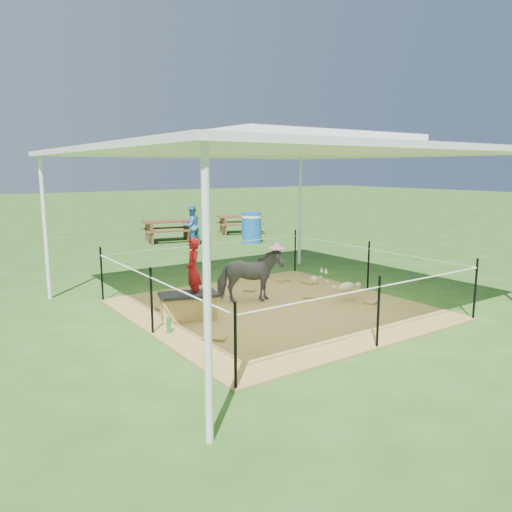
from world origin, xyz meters
TOP-DOWN VIEW (x-y plane):
  - ground at (0.00, 0.00)m, footprint 90.00×90.00m
  - hay_patch at (0.00, 0.00)m, footprint 4.60×4.60m
  - canopy_tent at (0.00, 0.00)m, footprint 6.30×6.30m
  - rope_fence at (0.00, -0.00)m, footprint 4.54×4.54m
  - straw_bale at (-1.51, 0.31)m, footprint 0.93×0.65m
  - dark_cloth at (-1.51, 0.31)m, footprint 1.00×0.71m
  - woman at (-1.41, 0.31)m, footprint 0.34×0.42m
  - green_bottle at (-2.06, -0.14)m, footprint 0.08×0.08m
  - pony at (-0.15, 0.58)m, footprint 1.25×0.91m
  - pink_hat at (-0.15, 0.58)m, footprint 0.30×0.30m
  - foal at (1.36, -0.32)m, footprint 1.12×0.80m
  - trash_barrel at (4.03, 6.66)m, footprint 0.74×0.74m
  - picnic_table_near at (1.96, 8.44)m, footprint 1.89×1.54m
  - picnic_table_far at (5.00, 8.85)m, footprint 1.91×1.65m
  - distant_person at (2.22, 7.33)m, footprint 0.68×0.57m

SIDE VIEW (x-z plane):
  - ground at x=0.00m, z-range 0.00..0.00m
  - hay_patch at x=0.00m, z-range 0.00..0.03m
  - green_bottle at x=-2.06m, z-range 0.03..0.26m
  - straw_bale at x=-1.51m, z-range 0.03..0.40m
  - foal at x=1.36m, z-range 0.03..0.59m
  - picnic_table_far at x=5.00m, z-range 0.00..0.67m
  - picnic_table_near at x=1.96m, z-range 0.00..0.70m
  - dark_cloth at x=-1.51m, z-range 0.40..0.45m
  - trash_barrel at x=4.03m, z-range 0.00..0.98m
  - pony at x=-0.15m, z-range 0.03..0.99m
  - distant_person at x=2.22m, z-range 0.00..1.24m
  - rope_fence at x=0.00m, z-range 0.14..1.14m
  - woman at x=-1.41m, z-range 0.40..1.42m
  - pink_hat at x=-0.15m, z-range 0.99..1.13m
  - canopy_tent at x=0.00m, z-range 1.24..4.14m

